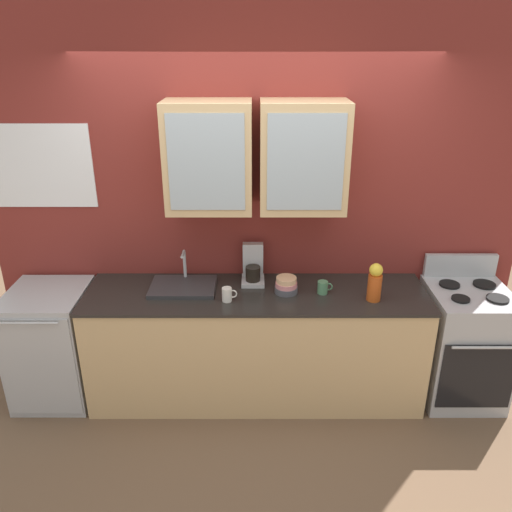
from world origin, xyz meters
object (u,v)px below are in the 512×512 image
Objects in this scene: sink_faucet at (181,286)px; dishwasher at (51,345)px; stove_range at (461,343)px; coffee_maker at (251,268)px; bowl_stack at (284,285)px; vase at (373,282)px; cup_near_bowls at (321,287)px; cup_near_sink at (225,294)px.

sink_faucet reaches higher than dishwasher.
stove_range is at bearing -1.80° from sink_faucet.
stove_range is 1.69m from coffee_maker.
vase is at bearing -10.90° from bowl_stack.
vase is 2.44m from dishwasher.
bowl_stack is at bearing 169.10° from vase.
vase is 0.90m from coffee_maker.
cup_near_bowls is (0.26, -0.01, -0.01)m from bowl_stack.
stove_range is 1.19m from cup_near_bowls.
stove_range is 1.84m from cup_near_sink.
sink_faucet is 4.33× the size of cup_near_bowls.
cup_near_sink is 0.37× the size of coffee_maker.
bowl_stack is 0.58× the size of coffee_maker.
bowl_stack is at bearing 17.39° from cup_near_sink.
stove_range is 9.66× the size of cup_near_bowls.
dishwasher is (-2.02, 0.00, -0.49)m from cup_near_bowls.
cup_near_sink is at bearing -29.53° from sink_faucet.
cup_near_bowls is 2.08m from dishwasher.
coffee_maker is at bearing 173.06° from stove_range.
cup_near_sink is (0.34, -0.19, 0.03)m from sink_faucet.
dishwasher is at bearing 174.89° from cup_near_sink.
stove_range is 9.88× the size of cup_near_sink.
bowl_stack reaches higher than cup_near_sink.
stove_range is 2.16m from sink_faucet.
bowl_stack is 1.51× the size of cup_near_bowls.
cup_near_sink is at bearing -170.23° from cup_near_bowls.
vase is 0.96× the size of coffee_maker.
vase reaches higher than sink_faucet.
stove_range is at bearing -6.94° from coffee_maker.
sink_faucet is 0.54× the size of dishwasher.
dishwasher is at bearing -172.53° from coffee_maker.
cup_near_bowls is (-1.09, -0.01, 0.48)m from stove_range.
vase is 0.31× the size of dishwasher.
cup_near_sink is (-0.42, -0.13, -0.01)m from bowl_stack.
stove_range is 2.23× the size of sink_faucet.
coffee_maker reaches higher than sink_faucet.
sink_faucet is at bearing 175.92° from cup_near_bowls.
stove_range reaches higher than bowl_stack.
stove_range is at bearing 0.08° from dishwasher.
vase reaches higher than stove_range.
sink_faucet is 0.39m from cup_near_sink.
dishwasher is at bearing -179.63° from bowl_stack.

